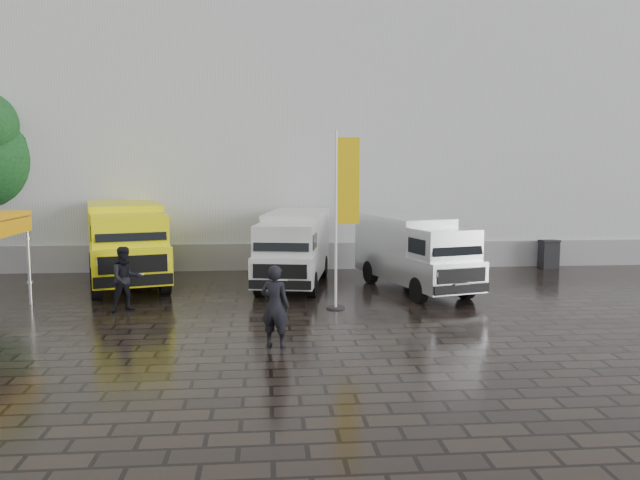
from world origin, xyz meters
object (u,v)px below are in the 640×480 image
Objects in this scene: van_silver at (415,254)px; wheelie_bin at (549,254)px; person_front at (275,306)px; flagpole at (343,211)px; person_tent at (126,279)px; van_yellow at (126,245)px; van_white at (294,250)px.

van_silver is 7.30m from wheelie_bin.
van_silver is 4.90× the size of wheelie_bin.
person_front reaches higher than wheelie_bin.
flagpole reaches higher than person_front.
person_tent is at bearing -20.31° from person_front.
wheelie_bin is at bearing -7.19° from van_yellow.
van_yellow is 8.76m from person_front.
flagpole is 4.38m from person_front.
person_tent is (0.77, -3.65, -0.46)m from van_yellow.
van_white is 5.03× the size of wheelie_bin.
van_white reaches higher than person_tent.
flagpole reaches higher than van_white.
van_silver is at bearing -146.17° from wheelie_bin.
van_yellow is 3.76m from person_tent.
wheelie_bin is 0.62× the size of person_tent.
person_front is at bearing -85.05° from van_white.
van_white is 10.29m from wheelie_bin.
flagpole reaches higher than person_tent.
van_yellow is 9.26m from van_silver.
van_yellow is 1.09× the size of van_silver.
wheelie_bin is at bearing 35.35° from flagpole.
van_yellow is 15.49m from wheelie_bin.
van_white is at bearing -162.54° from wheelie_bin.
wheelie_bin is at bearing 26.47° from van_white.
person_front is (-1.88, -3.53, -1.79)m from flagpole.
van_yellow is 3.31× the size of person_tent.
person_front is at bearing -135.70° from wheelie_bin.
person_front is (4.69, -7.38, -0.44)m from van_yellow.
van_yellow is 3.24× the size of person_front.
van_yellow reaches higher than wheelie_bin.
wheelie_bin is at bearing -114.24° from person_front.
flagpole is 2.71× the size of person_front.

